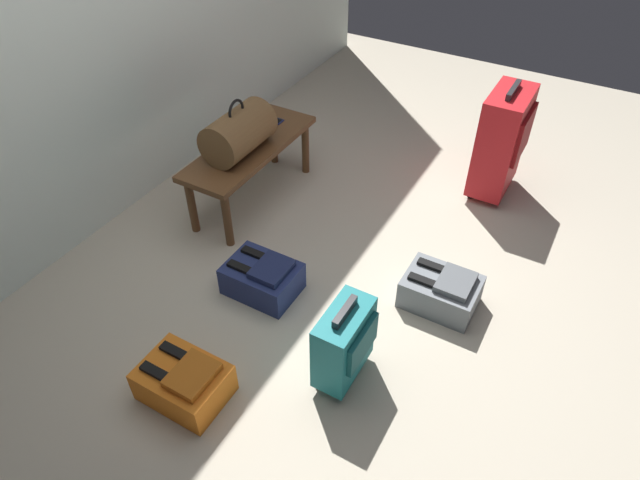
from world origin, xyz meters
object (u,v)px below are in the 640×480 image
duffel_bag_brown (239,132)px  backpack_navy (263,278)px  suitcase_small_teal (344,342)px  backpack_orange (184,382)px  bench (250,154)px  cell_phone (272,120)px  suitcase_upright_red (502,141)px  backpack_grey (441,291)px

duffel_bag_brown → backpack_navy: bearing=-137.7°
duffel_bag_brown → suitcase_small_teal: 1.45m
suitcase_small_teal → duffel_bag_brown: bearing=53.9°
suitcase_small_teal → backpack_navy: size_ratio=1.21×
backpack_orange → suitcase_small_teal: bearing=-52.0°
bench → backpack_navy: size_ratio=2.63×
duffel_bag_brown → backpack_orange: (-1.28, -0.58, -0.45)m
cell_phone → backpack_navy: bearing=-150.1°
backpack_navy → suitcase_upright_red: bearing=-27.8°
bench → backpack_grey: size_ratio=2.63×
suitcase_upright_red → backpack_orange: suitcase_upright_red is taller
bench → suitcase_small_teal: suitcase_small_teal is taller
bench → backpack_grey: bench is taller
cell_phone → suitcase_upright_red: size_ratio=0.19×
duffel_bag_brown → suitcase_small_teal: bearing=-126.1°
bench → backpack_grey: (-0.28, -1.38, -0.25)m
cell_phone → suitcase_upright_red: (0.54, -1.36, -0.04)m
duffel_bag_brown → backpack_grey: (-0.19, -1.38, -0.45)m
cell_phone → backpack_grey: 1.58m
duffel_bag_brown → backpack_navy: size_ratio=1.16×
backpack_orange → backpack_navy: size_ratio=1.00×
bench → suitcase_upright_red: bearing=-56.9°
cell_phone → backpack_grey: cell_phone is taller
suitcase_upright_red → backpack_grey: 1.17m
cell_phone → suitcase_small_teal: 1.73m
bench → suitcase_small_teal: (-0.93, -1.15, -0.11)m
cell_phone → backpack_grey: (-0.60, -1.42, -0.32)m
cell_phone → suitcase_upright_red: bearing=-68.4°
suitcase_small_teal → backpack_grey: size_ratio=1.21×
suitcase_upright_red → backpack_navy: size_ratio=1.95×
suitcase_small_teal → backpack_navy: 0.70m
suitcase_upright_red → backpack_navy: bearing=152.2°
cell_phone → backpack_navy: (-0.98, -0.56, -0.32)m
backpack_navy → backpack_grey: size_ratio=1.00×
suitcase_upright_red → suitcase_small_teal: suitcase_upright_red is taller
suitcase_upright_red → bench: bearing=123.1°
backpack_grey → backpack_navy: bearing=113.8°
bench → cell_phone: 0.33m
backpack_orange → backpack_grey: (1.10, -0.80, 0.00)m
bench → suitcase_small_teal: bearing=-129.0°
backpack_orange → backpack_navy: same height
suitcase_upright_red → suitcase_small_teal: (-1.79, 0.17, -0.14)m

